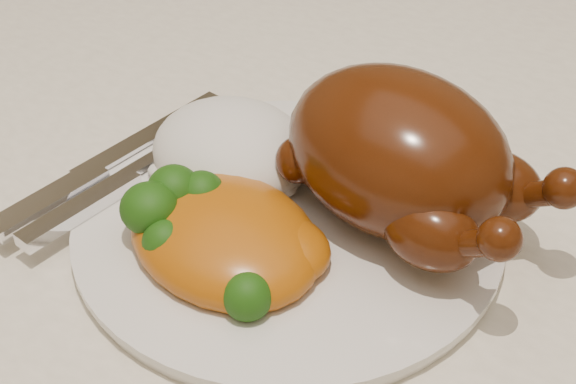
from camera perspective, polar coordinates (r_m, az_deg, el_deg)
The scene contains 7 objects.
dining_table at distance 0.68m, azimuth -1.47°, elevation -2.22°, with size 1.60×0.90×0.76m.
tablecloth at distance 0.63m, azimuth -1.58°, elevation 2.79°, with size 1.73×1.03×0.18m.
dinner_plate at distance 0.51m, azimuth 0.00°, elevation -2.24°, with size 0.27×0.27×0.01m, color white.
roast_chicken at distance 0.49m, azimuth 8.14°, elevation 2.63°, with size 0.20×0.14×0.10m.
rice_mound at distance 0.55m, azimuth -4.03°, elevation 2.89°, with size 0.13×0.12×0.06m.
mac_and_cheese at distance 0.48m, azimuth -4.81°, elevation -2.80°, with size 0.15×0.13×0.05m.
cutlery at distance 0.54m, azimuth -13.38°, elevation 0.74°, with size 0.05×0.20×0.01m.
Camera 1 is at (0.31, -0.41, 1.11)m, focal length 50.00 mm.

